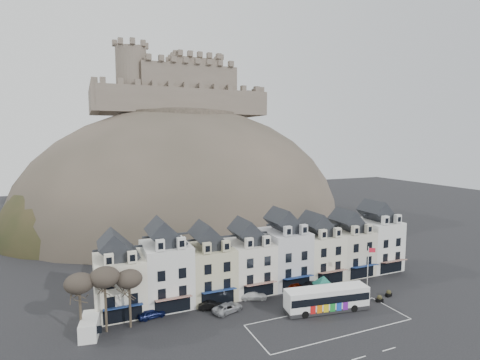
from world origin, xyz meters
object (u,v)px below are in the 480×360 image
(white_van, at_px, (90,326))
(car_white, at_px, (253,295))
(bus_shelter, at_px, (324,281))
(car_charcoal, at_px, (315,287))
(car_black, at_px, (211,306))
(red_buoy, at_px, (359,295))
(bus, at_px, (327,298))
(flagpole, at_px, (368,268))
(car_silver, at_px, (228,308))
(car_maroon, at_px, (296,287))
(car_navy, at_px, (152,313))

(white_van, xyz_separation_m, car_white, (23.58, 1.45, -0.50))
(bus_shelter, bearing_deg, car_charcoal, 98.15)
(bus_shelter, bearing_deg, car_black, -172.04)
(car_black, height_order, car_charcoal, car_charcoal)
(red_buoy, bearing_deg, bus, -173.51)
(white_van, distance_m, car_charcoal, 34.28)
(flagpole, bearing_deg, red_buoy, -159.31)
(car_silver, bearing_deg, car_maroon, -97.55)
(white_van, xyz_separation_m, car_charcoal, (34.28, 0.34, -0.41))
(car_white, xyz_separation_m, car_charcoal, (10.70, -1.10, 0.09))
(car_black, bearing_deg, car_maroon, -65.98)
(white_van, height_order, car_black, white_van)
(white_van, distance_m, car_silver, 18.42)
(bus_shelter, distance_m, car_silver, 15.54)
(bus_shelter, bearing_deg, flagpole, 5.64)
(car_black, xyz_separation_m, car_silver, (1.95, -1.63, 0.04))
(car_charcoal, bearing_deg, car_white, 104.72)
(bus_shelter, bearing_deg, red_buoy, -11.59)
(flagpole, height_order, car_navy, flagpole)
(red_buoy, xyz_separation_m, car_silver, (-19.85, 4.52, -0.35))
(white_van, height_order, car_white, white_van)
(car_navy, relative_size, car_maroon, 0.90)
(car_charcoal, bearing_deg, car_maroon, 89.59)
(bus, relative_size, bus_shelter, 2.26)
(car_silver, distance_m, car_charcoal, 15.96)
(bus, distance_m, flagpole, 9.67)
(flagpole, distance_m, car_black, 25.27)
(car_silver, bearing_deg, car_charcoal, -103.40)
(bus_shelter, bearing_deg, bus, -100.01)
(white_van, relative_size, car_maroon, 1.22)
(flagpole, bearing_deg, car_charcoal, 143.14)
(red_buoy, relative_size, car_maroon, 0.46)
(bus, height_order, flagpole, flagpole)
(bus_shelter, xyz_separation_m, car_black, (-17.22, 3.43, -2.30))
(white_van, relative_size, car_white, 1.21)
(car_maroon, bearing_deg, car_charcoal, -91.09)
(white_van, bearing_deg, car_white, 12.72)
(car_white, relative_size, car_maroon, 1.01)
(flagpole, height_order, white_van, flagpole)
(red_buoy, height_order, car_silver, red_buoy)
(bus_shelter, height_order, car_white, bus_shelter)
(flagpole, bearing_deg, car_maroon, 147.44)
(bus_shelter, xyz_separation_m, car_charcoal, (0.62, 3.19, -2.19))
(bus_shelter, xyz_separation_m, car_white, (-10.07, 4.30, -2.28))
(car_white, bearing_deg, bus, -113.09)
(flagpole, bearing_deg, white_van, 173.60)
(bus_shelter, distance_m, car_maroon, 5.32)
(car_black, relative_size, car_silver, 0.81)
(car_black, distance_m, car_maroon, 15.00)
(red_buoy, height_order, car_navy, red_buoy)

